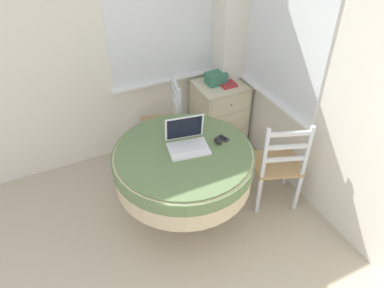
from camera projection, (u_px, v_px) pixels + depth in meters
corner_room_shell at (192, 80)px, 2.89m from camera, size 4.63×4.68×2.55m
round_dining_table at (184, 165)px, 3.09m from camera, size 1.16×1.16×0.77m
laptop at (187, 141)px, 3.02m from camera, size 0.36×0.31×0.24m
computer_mouse at (218, 141)px, 3.07m from camera, size 0.06×0.09×0.04m
cell_phone at (223, 138)px, 3.13m from camera, size 0.08×0.12×0.01m
dining_chair_near_back_window at (165, 124)px, 3.87m from camera, size 0.48×0.50×0.95m
dining_chair_near_right_window at (278, 165)px, 3.36m from camera, size 0.52×0.51×0.95m
corner_cabinet at (219, 112)px, 4.20m from camera, size 0.54×0.50×0.73m
storage_box at (216, 78)px, 3.94m from camera, size 0.21×0.15×0.12m
book_on_cabinet at (226, 82)px, 3.97m from camera, size 0.16×0.24×0.02m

